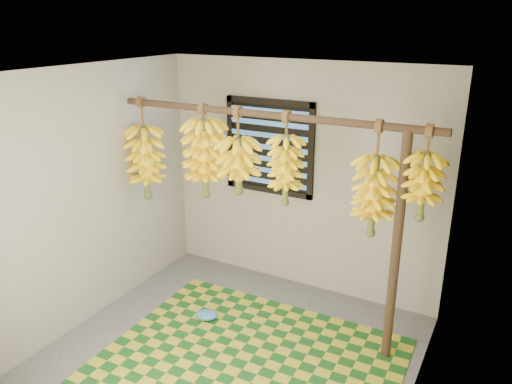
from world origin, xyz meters
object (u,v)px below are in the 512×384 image
Objects in this scene: woven_mat at (248,362)px; banana_bunch_b at (205,158)px; banana_bunch_a at (146,163)px; banana_bunch_d at (286,170)px; support_post at (396,251)px; banana_bunch_e at (373,196)px; plastic_bag at (207,315)px; banana_bunch_f at (423,186)px; banana_bunch_c at (238,166)px.

woven_mat is 1.86m from banana_bunch_b.
banana_bunch_a is 1.25× the size of banana_bunch_d.
banana_bunch_a is (-2.55, -0.00, 0.39)m from support_post.
banana_bunch_b reaches higher than woven_mat.
banana_bunch_b is at bearing 180.00° from banana_bunch_e.
banana_bunch_b and banana_bunch_e have the same top height.
banana_bunch_f is at bearing 9.21° from plastic_bag.
woven_mat is 2.05m from banana_bunch_f.
woven_mat is at bearing -146.49° from support_post.
banana_bunch_c is at bearing 180.00° from support_post.
support_post is 2.25× the size of banana_bunch_b.
support_post is at bearing 10.02° from plastic_bag.
banana_bunch_f is at bearing 0.00° from banana_bunch_e.
woven_mat is 3.06× the size of banana_bunch_c.
banana_bunch_e is 1.28× the size of banana_bunch_f.
support_post is 0.48m from banana_bunch_e.
banana_bunch_e is (-0.22, -0.00, 0.43)m from support_post.
banana_bunch_d is (1.56, 0.00, 0.15)m from banana_bunch_a.
banana_bunch_a is at bearing -180.00° from banana_bunch_d.
support_post is at bearing 0.00° from banana_bunch_d.
banana_bunch_b is at bearing 180.00° from banana_bunch_d.
banana_bunch_b and banana_bunch_c have the same top height.
banana_bunch_c reaches higher than support_post.
banana_bunch_c is (0.37, 0.00, -0.02)m from banana_bunch_b.
support_post is at bearing 180.00° from banana_bunch_f.
banana_bunch_b is at bearing 0.00° from banana_bunch_a.
woven_mat is 1.75m from banana_bunch_e.
plastic_bag is 0.26× the size of banana_bunch_d.
banana_bunch_a reaches higher than woven_mat.
banana_bunch_a and banana_bunch_e have the same top height.
support_post is 9.31× the size of plastic_bag.
support_post is 1.55m from banana_bunch_c.
banana_bunch_e is (0.78, 0.66, 1.43)m from woven_mat.
support_post is at bearing 0.00° from banana_bunch_c.
plastic_bag is at bearing -168.51° from banana_bunch_e.
banana_bunch_e reaches higher than woven_mat.
plastic_bag is 2.02m from banana_bunch_e.
banana_bunch_e is at bearing -0.00° from banana_bunch_d.
banana_bunch_f is at bearing 0.00° from banana_bunch_d.
banana_bunch_b is 1.98m from banana_bunch_f.
banana_bunch_d is at bearing 0.00° from banana_bunch_b.
banana_bunch_f reaches higher than woven_mat.
support_post is 2.42× the size of banana_bunch_d.
banana_bunch_a is at bearing -180.00° from banana_bunch_f.
banana_bunch_c is at bearing 180.00° from banana_bunch_f.
woven_mat is at bearing -139.70° from banana_bunch_e.
banana_bunch_a is at bearing 157.02° from woven_mat.
banana_bunch_c is (-0.47, 0.66, 1.51)m from woven_mat.
woven_mat is 0.76m from plastic_bag.
banana_bunch_d is (-0.99, 0.00, 0.54)m from support_post.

